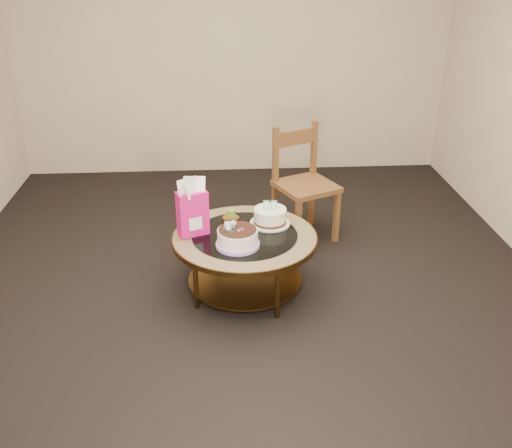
{
  "coord_description": "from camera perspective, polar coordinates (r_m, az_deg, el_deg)",
  "views": [
    {
      "loc": [
        -0.15,
        -3.53,
        2.28
      ],
      "look_at": [
        0.08,
        0.02,
        0.53
      ],
      "focal_mm": 40.0,
      "sensor_mm": 36.0,
      "label": 1
    }
  ],
  "objects": [
    {
      "name": "ground",
      "position": [
        4.2,
        -1.08,
        -6.62
      ],
      "size": [
        5.0,
        5.0,
        0.0
      ],
      "primitive_type": "plane",
      "color": "black",
      "rests_on": "ground"
    },
    {
      "name": "room_walls",
      "position": [
        3.61,
        -1.29,
        14.43
      ],
      "size": [
        4.52,
        5.02,
        2.61
      ],
      "color": "beige",
      "rests_on": "ground"
    },
    {
      "name": "coffee_table",
      "position": [
        4.01,
        -1.13,
        -2.08
      ],
      "size": [
        1.02,
        1.02,
        0.46
      ],
      "color": "#563B18",
      "rests_on": "ground"
    },
    {
      "name": "decorated_cake",
      "position": [
        3.8,
        -1.87,
        -1.45
      ],
      "size": [
        0.3,
        0.3,
        0.17
      ],
      "rotation": [
        0.0,
        0.0,
        0.19
      ],
      "color": "#AB90CC",
      "rests_on": "coffee_table"
    },
    {
      "name": "cream_cake",
      "position": [
        4.1,
        1.41,
        0.74
      ],
      "size": [
        0.29,
        0.29,
        0.18
      ],
      "rotation": [
        0.0,
        0.0,
        -0.08
      ],
      "color": "white",
      "rests_on": "coffee_table"
    },
    {
      "name": "gift_bag",
      "position": [
        3.92,
        -6.39,
        1.67
      ],
      "size": [
        0.23,
        0.2,
        0.41
      ],
      "rotation": [
        0.0,
        0.0,
        0.37
      ],
      "color": "#F21683",
      "rests_on": "coffee_table"
    },
    {
      "name": "pillar_candle",
      "position": [
        4.18,
        -2.54,
        0.8
      ],
      "size": [
        0.12,
        0.12,
        0.09
      ],
      "rotation": [
        0.0,
        0.0,
        -0.01
      ],
      "color": "#E9C85F",
      "rests_on": "coffee_table"
    },
    {
      "name": "dining_chair",
      "position": [
        4.78,
        4.78,
        4.08
      ],
      "size": [
        0.59,
        0.59,
        0.96
      ],
      "rotation": [
        0.0,
        0.0,
        0.43
      ],
      "color": "brown",
      "rests_on": "ground"
    }
  ]
}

